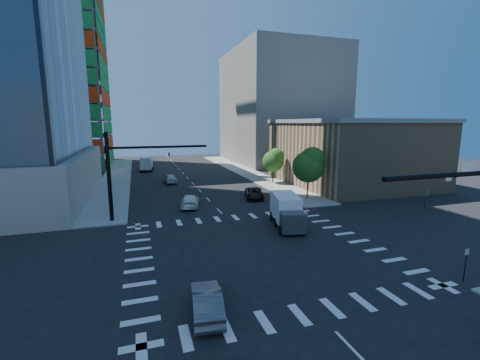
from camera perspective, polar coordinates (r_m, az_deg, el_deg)
name	(u,v)px	position (r m, az deg, el deg)	size (l,w,h in m)	color
ground	(257,249)	(26.30, 2.96, -12.24)	(160.00, 160.00, 0.00)	black
road_markings	(257,249)	(26.29, 2.96, -12.23)	(20.00, 20.00, 0.01)	silver
sidewalk_ne	(244,171)	(66.94, 0.78, 1.56)	(5.00, 60.00, 0.15)	gray
sidewalk_nw	(117,177)	(63.60, -21.09, 0.43)	(5.00, 60.00, 0.15)	gray
construction_building	(43,56)	(87.90, -31.66, 18.22)	(25.16, 34.50, 70.60)	slate
commercial_building	(351,152)	(56.20, 19.11, 4.76)	(20.50, 22.50, 10.60)	#957956
bg_building_ne	(279,107)	(85.63, 6.93, 12.69)	(24.00, 30.00, 28.00)	slate
signal_mast_nw	(124,168)	(34.52, -19.87, 2.01)	(10.20, 0.40, 9.00)	black
tree_south	(310,164)	(42.72, 12.26, 2.73)	(4.16, 4.16, 6.82)	#382316
tree_north	(274,160)	(53.56, 6.07, 3.60)	(3.54, 3.52, 5.78)	#382316
no_parking_sign	(466,261)	(25.29, 35.20, -11.72)	(0.30, 0.06, 2.20)	black
car_nb_far	(254,193)	(43.15, 2.57, -2.35)	(2.32, 5.03, 1.40)	black
car_sb_near	(190,201)	(39.22, -8.89, -3.69)	(2.03, 5.00, 1.45)	white
car_sb_mid	(170,179)	(55.26, -12.31, 0.26)	(1.85, 4.61, 1.57)	silver
car_sb_cross	(207,301)	(18.14, -5.94, -20.67)	(1.52, 4.36, 1.44)	#56555B
box_truck_near	(287,214)	(31.52, 8.42, -5.96)	(3.69, 6.13, 3.00)	black
box_truck_far	(147,164)	(71.04, -16.22, 2.67)	(3.08, 5.94, 2.99)	black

